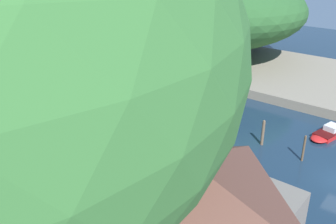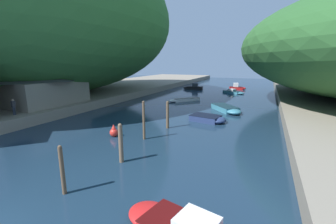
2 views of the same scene
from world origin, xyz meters
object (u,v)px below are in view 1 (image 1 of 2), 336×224
(boat_white_cruiser, at_px, (26,58))
(boat_open_rowboat, at_px, (73,99))
(waterfront_building, at_px, (181,219))
(boat_far_right_bank, at_px, (178,102))
(channel_buoy_near, at_px, (207,142))
(person_on_quay, at_px, (133,186))
(boat_small_dinghy, at_px, (52,67))
(boat_red_skiff, at_px, (328,133))
(boathouse_shed, at_px, (58,160))
(boat_cabin_cruiser, at_px, (147,89))

(boat_white_cruiser, bearing_deg, boat_open_rowboat, -29.78)
(waterfront_building, height_order, boat_far_right_bank, waterfront_building)
(waterfront_building, distance_m, boat_white_cruiser, 54.08)
(channel_buoy_near, relative_size, person_on_quay, 0.67)
(boat_small_dinghy, distance_m, person_on_quay, 39.48)
(boat_open_rowboat, height_order, channel_buoy_near, channel_buoy_near)
(boat_small_dinghy, relative_size, boat_red_skiff, 0.92)
(boat_open_rowboat, relative_size, channel_buoy_near, 4.66)
(waterfront_building, height_order, boathouse_shed, waterfront_building)
(boat_white_cruiser, distance_m, channel_buoy_near, 41.62)
(boathouse_shed, distance_m, boat_white_cruiser, 41.78)
(boathouse_shed, xyz_separation_m, boat_small_dinghy, (19.86, 29.54, -3.01))
(waterfront_building, relative_size, boat_open_rowboat, 1.99)
(waterfront_building, height_order, boat_red_skiff, waterfront_building)
(boat_open_rowboat, bearing_deg, boat_far_right_bank, 163.87)
(boat_open_rowboat, height_order, boat_cabin_cruiser, boat_cabin_cruiser)
(boat_white_cruiser, bearing_deg, person_on_quay, -35.12)
(boat_small_dinghy, height_order, boat_red_skiff, boat_red_skiff)
(boat_cabin_cruiser, bearing_deg, boathouse_shed, -13.57)
(waterfront_building, height_order, boat_open_rowboat, waterfront_building)
(boat_open_rowboat, xyz_separation_m, boat_cabin_cruiser, (8.37, -5.30, 0.10))
(boat_red_skiff, bearing_deg, boat_open_rowboat, 32.84)
(boat_white_cruiser, xyz_separation_m, channel_buoy_near, (-5.70, -41.22, -0.04))
(boat_white_cruiser, height_order, boat_cabin_cruiser, boat_white_cruiser)
(boat_far_right_bank, xyz_separation_m, channel_buoy_near, (-6.64, -8.68, 0.11))
(boat_far_right_bank, distance_m, boat_cabin_cruiser, 6.14)
(boat_far_right_bank, height_order, person_on_quay, person_on_quay)
(boat_red_skiff, bearing_deg, boat_far_right_bank, 22.96)
(boathouse_shed, height_order, boat_small_dinghy, boathouse_shed)
(boat_small_dinghy, distance_m, boat_open_rowboat, 15.47)
(boat_red_skiff, distance_m, person_on_quay, 22.80)
(boat_small_dinghy, bearing_deg, waterfront_building, 3.53)
(boat_open_rowboat, height_order, person_on_quay, person_on_quay)
(boat_small_dinghy, height_order, person_on_quay, person_on_quay)
(boat_small_dinghy, distance_m, channel_buoy_near, 34.52)
(channel_buoy_near, bearing_deg, boat_white_cruiser, 82.13)
(boat_red_skiff, bearing_deg, boat_cabin_cruiser, 17.99)
(boathouse_shed, xyz_separation_m, boat_red_skiff, (23.75, -13.18, -2.95))
(boat_far_right_bank, height_order, boat_open_rowboat, boat_far_right_bank)
(boathouse_shed, relative_size, boat_small_dinghy, 1.98)
(channel_buoy_near, bearing_deg, boat_cabin_cruiser, 62.65)
(boat_far_right_bank, bearing_deg, person_on_quay, -51.71)
(boat_white_cruiser, xyz_separation_m, boat_far_right_bank, (0.94, -32.54, -0.15))
(waterfront_building, relative_size, channel_buoy_near, 9.30)
(boat_far_right_bank, bearing_deg, boat_cabin_cruiser, -179.40)
(boat_far_right_bank, bearing_deg, channel_buoy_near, -27.66)
(boat_red_skiff, bearing_deg, waterfront_building, 101.96)
(waterfront_building, relative_size, boat_white_cruiser, 2.55)
(boat_red_skiff, distance_m, boat_cabin_cruiser, 23.55)
(person_on_quay, bearing_deg, channel_buoy_near, -97.14)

